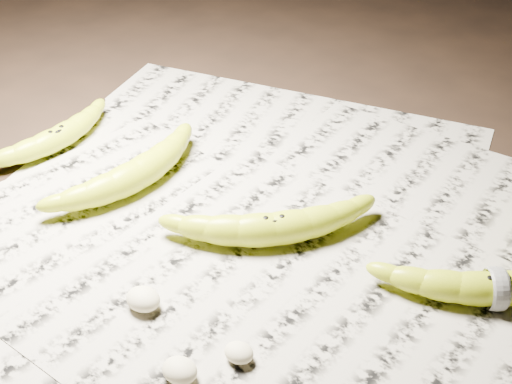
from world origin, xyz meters
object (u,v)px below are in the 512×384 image
Objects in this scene: banana_left_a at (56,136)px; banana_center at (273,226)px; banana_taped at (496,286)px; banana_left_b at (137,172)px.

banana_left_a is 0.87× the size of banana_center.
banana_left_a is 0.85× the size of banana_taped.
banana_center reaches higher than banana_taped.
banana_left_a is 0.90× the size of banana_left_b.
banana_taped is (0.57, 0.05, 0.00)m from banana_left_a.
banana_left_a is at bearing 94.22° from banana_left_b.
banana_left_a is 0.57m from banana_taped.
banana_left_b is 0.95× the size of banana_taped.
banana_taped is at bearing -81.05° from banana_left_a.
banana_center is (0.34, 0.00, 0.00)m from banana_left_a.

